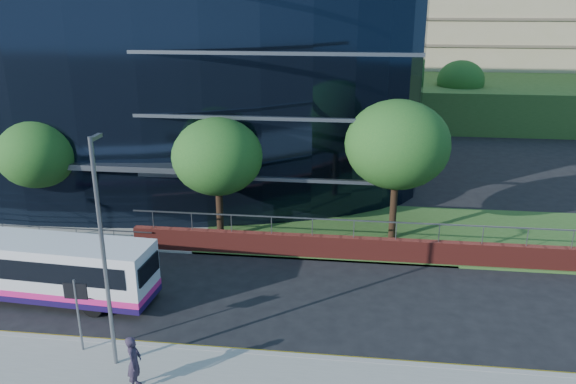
# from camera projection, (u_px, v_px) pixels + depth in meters

# --- Properties ---
(far_forecourt) EXTENTS (50.00, 8.00, 0.10)m
(far_forecourt) POSITION_uv_depth(u_px,v_px,m) (14.00, 214.00, 33.21)
(far_forecourt) COLOR gray
(far_forecourt) RESTS_ON ground
(grass_verge) EXTENTS (36.00, 8.00, 0.12)m
(grass_verge) POSITION_uv_depth(u_px,v_px,m) (543.00, 239.00, 29.71)
(grass_verge) COLOR #2D511E
(grass_verge) RESTS_ON ground
(glass_office) EXTENTS (44.00, 23.10, 16.00)m
(glass_office) POSITION_uv_depth(u_px,v_px,m) (104.00, 61.00, 39.66)
(glass_office) COLOR black
(glass_office) RESTS_ON ground
(retaining_wall) EXTENTS (34.00, 0.40, 2.11)m
(retaining_wall) POSITION_uv_depth(u_px,v_px,m) (480.00, 255.00, 26.53)
(retaining_wall) COLOR maroon
(retaining_wall) RESTS_ON ground
(apartment_block) EXTENTS (60.00, 42.00, 30.00)m
(apartment_block) POSITION_uv_depth(u_px,v_px,m) (510.00, 9.00, 68.61)
(apartment_block) COLOR #2D511E
(apartment_block) RESTS_ON ground
(street_sign) EXTENTS (0.85, 0.09, 2.80)m
(street_sign) POSITION_uv_depth(u_px,v_px,m) (76.00, 300.00, 19.49)
(street_sign) COLOR slate
(street_sign) RESTS_ON pavement_near
(tree_far_b) EXTENTS (4.29, 4.29, 6.05)m
(tree_far_b) POSITION_uv_depth(u_px,v_px,m) (38.00, 154.00, 30.11)
(tree_far_b) COLOR black
(tree_far_b) RESTS_ON ground
(tree_far_c) EXTENTS (4.62, 4.62, 6.51)m
(tree_far_c) POSITION_uv_depth(u_px,v_px,m) (217.00, 157.00, 28.37)
(tree_far_c) COLOR black
(tree_far_c) RESTS_ON ground
(tree_far_d) EXTENTS (5.28, 5.28, 7.44)m
(tree_far_d) POSITION_uv_depth(u_px,v_px,m) (397.00, 145.00, 28.05)
(tree_far_d) COLOR black
(tree_far_d) RESTS_ON ground
(tree_dist_e) EXTENTS (4.62, 4.62, 6.51)m
(tree_dist_e) POSITION_uv_depth(u_px,v_px,m) (461.00, 81.00, 55.50)
(tree_dist_e) COLOR black
(tree_dist_e) RESTS_ON ground
(streetlight_east) EXTENTS (0.15, 0.77, 8.00)m
(streetlight_east) POSITION_uv_depth(u_px,v_px,m) (103.00, 249.00, 18.02)
(streetlight_east) COLOR slate
(streetlight_east) RESTS_ON pavement_near
(city_bus) EXTENTS (9.89, 2.85, 2.64)m
(city_bus) POSITION_uv_depth(u_px,v_px,m) (42.00, 268.00, 23.49)
(city_bus) COLOR silver
(city_bus) RESTS_ON ground
(pedestrian) EXTENTS (0.54, 0.73, 1.86)m
(pedestrian) POSITION_uv_depth(u_px,v_px,m) (134.00, 362.00, 17.88)
(pedestrian) COLOR #292132
(pedestrian) RESTS_ON pavement_near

